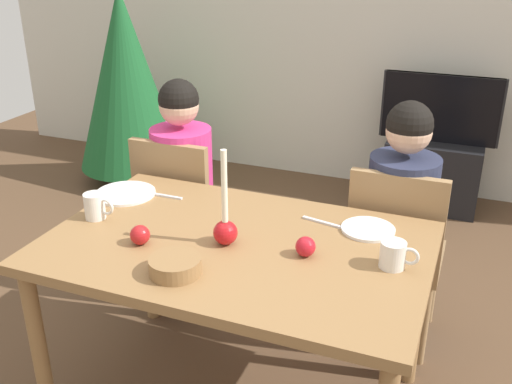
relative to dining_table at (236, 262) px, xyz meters
name	(u,v)px	position (x,y,z in m)	size (l,w,h in m)	color
back_wall	(381,9)	(0.00, 2.60, 0.63)	(6.40, 0.10, 2.60)	beige
dining_table	(236,262)	(0.00, 0.00, 0.00)	(1.40, 0.90, 0.75)	olive
chair_left	(181,210)	(-0.57, 0.61, -0.15)	(0.40, 0.40, 0.90)	#99754C
chair_right	(395,248)	(0.50, 0.61, -0.15)	(0.40, 0.40, 0.90)	#99754C
person_left_child	(184,197)	(-0.57, 0.64, -0.10)	(0.30, 0.30, 1.17)	#33384C
person_right_child	(398,234)	(0.50, 0.64, -0.10)	(0.30, 0.30, 1.17)	#33384C
tv_stand	(432,173)	(0.51, 2.30, -0.43)	(0.64, 0.40, 0.48)	black
tv	(441,108)	(0.51, 2.30, 0.04)	(0.79, 0.05, 0.46)	black
christmas_tree	(126,79)	(-1.71, 1.91, 0.14)	(0.79, 0.79, 1.55)	brown
candle_centerpiece	(225,226)	(-0.03, -0.02, 0.16)	(0.09, 0.09, 0.36)	red
plate_left	(125,193)	(-0.62, 0.22, 0.09)	(0.26, 0.26, 0.01)	white
plate_right	(368,229)	(0.43, 0.27, 0.09)	(0.21, 0.21, 0.01)	white
mug_left	(95,206)	(-0.60, -0.02, 0.14)	(0.13, 0.08, 0.10)	silver
mug_right	(394,255)	(0.57, 0.04, 0.13)	(0.13, 0.09, 0.09)	silver
fork_left	(163,196)	(-0.46, 0.26, 0.09)	(0.18, 0.01, 0.01)	silver
fork_right	(323,222)	(0.26, 0.27, 0.09)	(0.18, 0.01, 0.01)	silver
bowl_walnuts	(175,266)	(-0.10, -0.27, 0.11)	(0.18, 0.18, 0.06)	olive
apple_near_candle	(306,246)	(0.27, 0.00, 0.12)	(0.07, 0.07, 0.07)	red
apple_by_left_plate	(140,235)	(-0.32, -0.14, 0.12)	(0.07, 0.07, 0.07)	#B0191C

